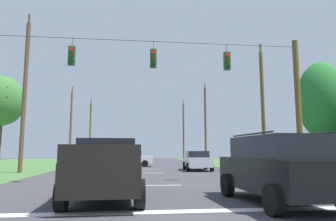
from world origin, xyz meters
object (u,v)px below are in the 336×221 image
(pickup_truck, at_px, (106,169))
(utility_pole_far_left, at_px, (25,92))
(distant_car_oncoming, at_px, (197,160))
(tree_roadside_far_right, at_px, (322,101))
(utility_pole_distant_left, at_px, (90,130))
(suv_black, at_px, (277,167))
(utility_pole_far_right, at_px, (205,122))
(utility_pole_distant_right, at_px, (71,124))
(utility_pole_mid_right, at_px, (263,108))
(overhead_signal_span, at_px, (153,99))
(utility_pole_near_left, at_px, (184,130))
(distant_car_crossing_white, at_px, (131,158))
(tree_roadside_left, at_px, (2,101))

(pickup_truck, distance_m, utility_pole_far_left, 14.87)
(distant_car_oncoming, bearing_deg, tree_roadside_far_right, -39.44)
(utility_pole_distant_left, bearing_deg, utility_pole_far_left, -90.61)
(suv_black, bearing_deg, utility_pole_far_right, 80.30)
(utility_pole_far_right, xyz_separation_m, utility_pole_distant_right, (-17.31, 0.06, -0.43))
(suv_black, relative_size, utility_pole_distant_left, 0.45)
(utility_pole_mid_right, bearing_deg, utility_pole_far_left, 178.34)
(overhead_signal_span, bearing_deg, utility_pole_far_right, 70.75)
(utility_pole_near_left, xyz_separation_m, utility_pole_far_left, (-16.99, -32.88, 0.51))
(suv_black, height_order, utility_pole_mid_right, utility_pole_mid_right)
(pickup_truck, relative_size, distant_car_oncoming, 1.24)
(suv_black, distance_m, distant_car_crossing_white, 22.38)
(pickup_truck, relative_size, tree_roadside_far_right, 0.74)
(utility_pole_near_left, distance_m, tree_roadside_far_right, 37.14)
(overhead_signal_span, height_order, tree_roadside_left, tree_roadside_left)
(utility_pole_far_right, distance_m, utility_pole_distant_right, 17.32)
(utility_pole_distant_left, bearing_deg, tree_roadside_far_right, -61.59)
(utility_pole_far_right, distance_m, tree_roadside_left, 24.38)
(distant_car_crossing_white, height_order, utility_pole_near_left, utility_pole_near_left)
(tree_roadside_left, bearing_deg, distant_car_oncoming, -5.51)
(utility_pole_mid_right, bearing_deg, utility_pole_far_right, 90.84)
(suv_black, height_order, tree_roadside_left, tree_roadside_left)
(distant_car_oncoming, bearing_deg, distant_car_crossing_white, 129.28)
(distant_car_oncoming, relative_size, utility_pole_far_left, 0.38)
(overhead_signal_span, bearing_deg, pickup_truck, -111.13)
(utility_pole_far_right, xyz_separation_m, tree_roadside_left, (-20.11, -13.79, 0.25))
(suv_black, relative_size, tree_roadside_left, 0.64)
(utility_pole_near_left, bearing_deg, suv_black, -96.08)
(utility_pole_distant_left, relative_size, tree_roadside_left, 1.41)
(distant_car_crossing_white, xyz_separation_m, utility_pole_distant_left, (-7.23, 23.95, 4.35))
(overhead_signal_span, relative_size, utility_pole_distant_right, 1.61)
(distant_car_crossing_white, bearing_deg, utility_pole_far_left, -132.88)
(overhead_signal_span, height_order, utility_pole_distant_right, utility_pole_distant_right)
(pickup_truck, relative_size, suv_black, 1.12)
(utility_pole_mid_right, relative_size, utility_pole_far_right, 0.93)
(distant_car_crossing_white, bearing_deg, utility_pole_distant_left, 106.80)
(utility_pole_far_left, relative_size, utility_pole_distant_right, 1.19)
(utility_pole_far_left, bearing_deg, utility_pole_distant_right, 90.12)
(utility_pole_mid_right, height_order, utility_pole_far_right, utility_pole_far_right)
(distant_car_crossing_white, relative_size, utility_pole_far_right, 0.42)
(utility_pole_distant_right, bearing_deg, utility_pole_far_right, -0.21)
(utility_pole_far_right, bearing_deg, tree_roadside_far_right, -82.79)
(utility_pole_far_right, relative_size, utility_pole_distant_right, 1.09)
(utility_pole_far_left, distance_m, tree_roadside_far_right, 20.40)
(utility_pole_near_left, height_order, utility_pole_distant_right, utility_pole_near_left)
(utility_pole_mid_right, height_order, utility_pole_near_left, utility_pole_near_left)
(distant_car_crossing_white, bearing_deg, distant_car_oncoming, -50.72)
(pickup_truck, relative_size, utility_pole_far_right, 0.52)
(utility_pole_mid_right, height_order, utility_pole_far_left, utility_pole_far_left)
(overhead_signal_span, relative_size, utility_pole_mid_right, 1.59)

